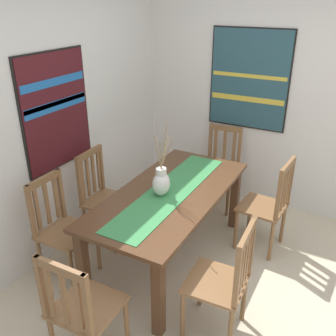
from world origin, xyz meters
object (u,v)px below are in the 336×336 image
(centerpiece_vase, at_px, (161,182))
(chair_4, at_px, (103,196))
(chair_5, at_px, (62,228))
(chair_3, at_px, (220,167))
(dining_table, at_px, (170,202))
(painting_on_side_wall, at_px, (249,80))
(chair_1, at_px, (269,204))
(painting_on_back_wall, at_px, (56,111))
(chair_0, at_px, (225,280))
(chair_2, at_px, (82,308))

(centerpiece_vase, bearing_deg, chair_4, 84.24)
(chair_5, bearing_deg, chair_3, -22.29)
(dining_table, bearing_deg, painting_on_side_wall, -7.22)
(painting_on_side_wall, bearing_deg, chair_3, 148.89)
(chair_1, xyz_separation_m, chair_3, (0.61, 0.74, -0.01))
(chair_3, bearing_deg, dining_table, 179.07)
(centerpiece_vase, distance_m, chair_4, 0.81)
(painting_on_back_wall, bearing_deg, centerpiece_vase, -83.56)
(chair_1, bearing_deg, painting_on_side_wall, 32.49)
(chair_1, height_order, painting_on_side_wall, painting_on_side_wall)
(chair_0, distance_m, chair_1, 1.20)
(chair_5, xyz_separation_m, painting_on_side_wall, (2.14, -0.93, 1.00))
(chair_5, relative_size, painting_on_back_wall, 0.90)
(chair_1, bearing_deg, chair_5, 129.78)
(centerpiece_vase, xyz_separation_m, chair_2, (-1.18, -0.06, -0.38))
(chair_2, distance_m, painting_on_back_wall, 1.78)
(centerpiece_vase, relative_size, chair_1, 0.74)
(centerpiece_vase, distance_m, chair_2, 1.24)
(chair_2, bearing_deg, painting_on_side_wall, -3.41)
(chair_4, height_order, painting_on_side_wall, painting_on_side_wall)
(chair_5, bearing_deg, chair_4, 1.61)
(chair_4, distance_m, painting_on_back_wall, 0.96)
(centerpiece_vase, distance_m, chair_1, 1.13)
(dining_table, xyz_separation_m, chair_4, (-0.02, 0.76, -0.13))
(painting_on_side_wall, bearing_deg, chair_5, 156.47)
(chair_1, relative_size, chair_5, 1.02)
(centerpiece_vase, xyz_separation_m, chair_0, (-0.50, -0.80, -0.36))
(chair_4, relative_size, painting_on_side_wall, 0.88)
(painting_on_side_wall, bearing_deg, chair_1, -147.51)
(centerpiece_vase, bearing_deg, painting_on_side_wall, -8.19)
(chair_2, xyz_separation_m, chair_3, (2.50, 0.01, 0.01))
(chair_3, height_order, painting_on_side_wall, painting_on_side_wall)
(chair_0, bearing_deg, painting_on_back_wall, 78.17)
(painting_on_back_wall, bearing_deg, painting_on_side_wall, -36.24)
(chair_1, distance_m, chair_5, 1.95)
(dining_table, distance_m, chair_1, 0.99)
(dining_table, distance_m, painting_on_side_wall, 1.74)
(dining_table, distance_m, chair_3, 1.23)
(painting_on_back_wall, relative_size, painting_on_side_wall, 0.96)
(chair_5, distance_m, painting_on_back_wall, 1.05)
(dining_table, relative_size, chair_2, 1.94)
(dining_table, relative_size, chair_0, 1.90)
(chair_5, bearing_deg, chair_0, -88.24)
(centerpiece_vase, relative_size, painting_on_back_wall, 0.68)
(painting_on_side_wall, bearing_deg, chair_4, 148.08)
(dining_table, distance_m, chair_4, 0.77)
(centerpiece_vase, relative_size, chair_3, 0.75)
(chair_2, bearing_deg, chair_1, -21.25)
(chair_2, relative_size, painting_on_side_wall, 0.85)
(dining_table, xyz_separation_m, chair_0, (-0.59, -0.76, -0.13))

